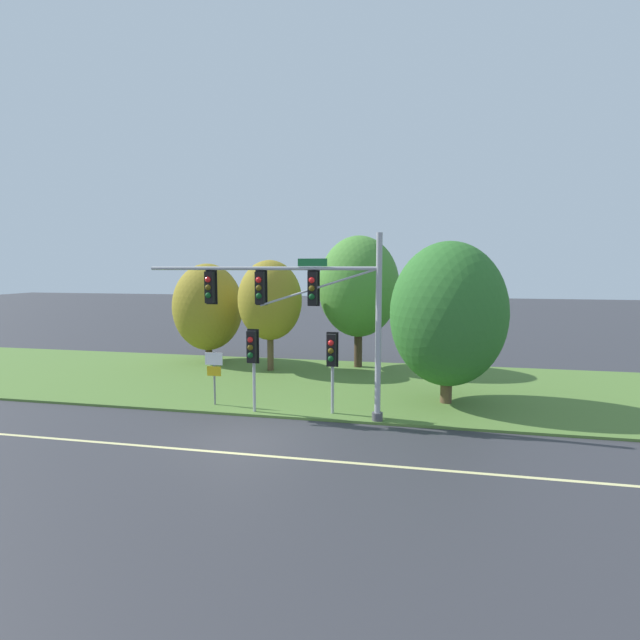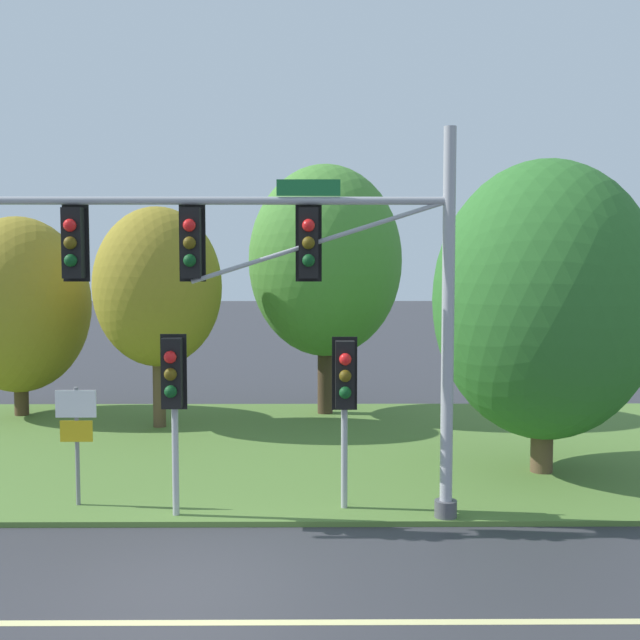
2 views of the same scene
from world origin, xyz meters
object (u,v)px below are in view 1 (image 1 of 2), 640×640
(tree_left_of_mast, at_px, (270,300))
(tree_nearest_road, at_px, (208,307))
(traffic_signal_mast, at_px, (301,302))
(pedestrian_signal_near_kerb, at_px, (332,355))
(pedestrian_signal_further_along, at_px, (252,352))
(route_sign_post, at_px, (214,370))
(tree_behind_signpost, at_px, (359,287))
(tree_mid_verge, at_px, (448,314))

(tree_left_of_mast, bearing_deg, tree_nearest_road, 158.98)
(traffic_signal_mast, xyz_separation_m, pedestrian_signal_near_kerb, (1.08, 0.40, -2.05))
(pedestrian_signal_further_along, bearing_deg, tree_left_of_mast, 102.74)
(tree_nearest_road, distance_m, tree_left_of_mast, 4.75)
(traffic_signal_mast, height_order, route_sign_post, traffic_signal_mast)
(tree_behind_signpost, bearing_deg, pedestrian_signal_near_kerb, -88.58)
(traffic_signal_mast, height_order, tree_left_of_mast, traffic_signal_mast)
(pedestrian_signal_further_along, xyz_separation_m, tree_behind_signpost, (2.80, 9.75, 2.15))
(traffic_signal_mast, height_order, tree_behind_signpost, tree_behind_signpost)
(traffic_signal_mast, xyz_separation_m, tree_nearest_road, (-8.13, 9.51, -1.10))
(pedestrian_signal_near_kerb, xyz_separation_m, tree_nearest_road, (-9.21, 9.11, 0.95))
(pedestrian_signal_near_kerb, relative_size, tree_nearest_road, 0.54)
(pedestrian_signal_further_along, distance_m, tree_left_of_mast, 8.15)
(tree_nearest_road, relative_size, tree_mid_verge, 0.87)
(traffic_signal_mast, relative_size, tree_mid_verge, 1.37)
(traffic_signal_mast, distance_m, tree_mid_verge, 6.28)
(route_sign_post, bearing_deg, pedestrian_signal_near_kerb, -4.11)
(pedestrian_signal_further_along, relative_size, tree_mid_verge, 0.49)
(traffic_signal_mast, xyz_separation_m, tree_left_of_mast, (-3.72, 7.81, -0.53))
(pedestrian_signal_near_kerb, height_order, route_sign_post, pedestrian_signal_near_kerb)
(tree_left_of_mast, distance_m, tree_behind_signpost, 5.01)
(pedestrian_signal_further_along, relative_size, tree_nearest_road, 0.56)
(pedestrian_signal_near_kerb, bearing_deg, tree_mid_verge, 31.41)
(pedestrian_signal_further_along, height_order, tree_left_of_mast, tree_left_of_mast)
(pedestrian_signal_further_along, bearing_deg, tree_nearest_road, 122.96)
(tree_mid_verge, bearing_deg, tree_left_of_mast, 152.59)
(tree_left_of_mast, xyz_separation_m, tree_mid_verge, (9.17, -4.75, -0.12))
(traffic_signal_mast, xyz_separation_m, route_sign_post, (-3.89, 0.75, -2.90))
(route_sign_post, relative_size, tree_nearest_road, 0.38)
(pedestrian_signal_near_kerb, relative_size, tree_left_of_mast, 0.53)
(route_sign_post, bearing_deg, tree_left_of_mast, 88.67)
(traffic_signal_mast, xyz_separation_m, pedestrian_signal_further_along, (-1.96, -0.01, -1.97))
(tree_nearest_road, xyz_separation_m, tree_mid_verge, (13.57, -6.45, 0.45))
(route_sign_post, bearing_deg, tree_behind_signpost, 62.22)
(pedestrian_signal_further_along, distance_m, tree_behind_signpost, 10.37)
(traffic_signal_mast, height_order, tree_mid_verge, traffic_signal_mast)
(pedestrian_signal_near_kerb, height_order, tree_nearest_road, tree_nearest_road)
(tree_nearest_road, bearing_deg, pedestrian_signal_further_along, -57.04)
(tree_left_of_mast, relative_size, tree_mid_verge, 0.90)
(pedestrian_signal_near_kerb, xyz_separation_m, pedestrian_signal_further_along, (-3.04, -0.41, 0.08))
(tree_left_of_mast, bearing_deg, pedestrian_signal_further_along, -77.26)
(tree_nearest_road, bearing_deg, route_sign_post, -64.17)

